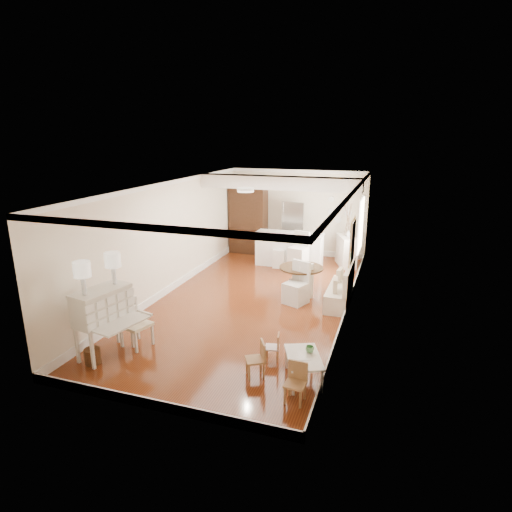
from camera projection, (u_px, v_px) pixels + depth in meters
The scene contains 20 objects.
room at pixel (259, 218), 10.12m from camera, with size 9.00×9.04×2.82m.
secretary_bureau at pixel (104, 323), 7.69m from camera, with size 1.01×1.03×1.29m, color silver.
gustavian_armchair at pixel (136, 324), 8.08m from camera, with size 0.52×0.52×0.90m, color silver.
wicker_basket at pixel (93, 356), 7.54m from camera, with size 0.28×0.28×0.28m, color #55331A.
kids_table at pixel (303, 368), 6.99m from camera, with size 0.53×0.89×0.44m, color white.
kids_chair_a at pixel (255, 359), 7.08m from camera, with size 0.31×0.31×0.63m, color #976E44.
kids_chair_b at pixel (272, 347), 7.61m from camera, with size 0.25×0.25×0.52m, color #B57D52.
kids_chair_c at pixel (295, 383), 6.40m from camera, with size 0.31×0.31×0.63m, color #9E7247.
banquette at pixel (340, 284), 10.10m from camera, with size 0.52×1.60×0.98m, color silver.
dining_table at pixel (301, 281), 10.67m from camera, with size 1.08×1.08×0.74m, color #3E2814.
slip_chair_near at pixel (296, 283), 10.11m from camera, with size 0.48×0.50×1.01m, color silver.
slip_chair_far at pixel (301, 280), 10.55m from camera, with size 0.42×0.44×0.88m, color white.
breakfast_counter at pixel (289, 249), 13.04m from camera, with size 2.05×0.65×1.03m, color white.
bar_stool_left at pixel (280, 253), 12.88m from camera, with size 0.36×0.36×0.91m, color white.
bar_stool_right at pixel (298, 252), 12.42m from camera, with size 0.48×0.48×1.19m, color white.
pantry_cabinet at pixel (248, 219), 14.36m from camera, with size 1.20×0.60×2.30m, color #381E11.
fridge at pixel (303, 230), 13.82m from camera, with size 0.75×0.65×1.80m, color silver.
sideboard at pixel (346, 251), 13.05m from camera, with size 0.43×0.97×0.93m, color white.
pencil_cup at pixel (310, 349), 7.04m from camera, with size 0.14×0.14×0.11m, color #62A968.
branch_vase at pixel (348, 233), 12.92m from camera, with size 0.17×0.17×0.18m, color white.
Camera 1 is at (3.14, -9.15, 3.92)m, focal length 30.00 mm.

